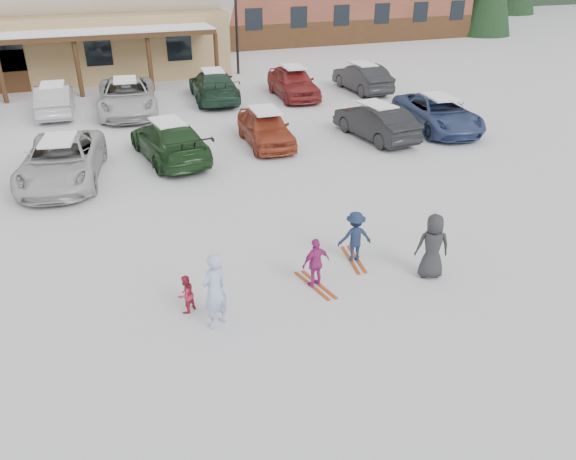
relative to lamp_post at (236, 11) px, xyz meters
name	(u,v)px	position (x,y,z in m)	size (l,w,h in m)	color
ground	(291,289)	(-5.57, -23.51, -3.61)	(160.00, 160.00, 0.00)	silver
lamp_post	(236,11)	(0.00, 0.00, 0.00)	(0.50, 0.25, 6.40)	black
adult_skier	(215,291)	(-7.50, -24.21, -2.76)	(0.62, 0.40, 1.69)	#A5B7E1
toddler_red	(186,294)	(-7.97, -23.51, -3.17)	(0.43, 0.33, 0.88)	#B1223B
child_navy	(355,237)	(-3.62, -22.81, -2.95)	(0.85, 0.49, 1.32)	#162340
skis_child_navy	(354,259)	(-3.62, -22.81, -3.59)	(0.20, 1.40, 0.03)	#A13D17
child_magenta	(316,263)	(-4.99, -23.55, -3.00)	(0.71, 0.30, 1.22)	#A62579
skis_child_magenta	(315,285)	(-4.99, -23.55, -3.59)	(0.20, 1.40, 0.03)	#A13D17
bystander_dark	(433,246)	(-2.27, -24.11, -2.81)	(0.78, 0.51, 1.60)	#27272A
parked_car_2	(62,160)	(-10.26, -14.65, -2.89)	(2.39, 5.17, 1.44)	silver
parked_car_3	(170,141)	(-6.57, -13.79, -2.90)	(1.97, 4.86, 1.41)	#1D3C1C
parked_car_4	(265,127)	(-2.77, -13.41, -2.91)	(1.63, 4.06, 1.38)	#9F3F25
parked_car_5	(376,122)	(1.63, -14.24, -2.91)	(1.47, 4.23, 1.39)	black
parked_car_6	(438,113)	(4.70, -14.04, -2.91)	(2.31, 5.01, 1.39)	#354674
parked_car_9	(55,100)	(-10.42, -5.93, -2.90)	(1.49, 4.26, 1.40)	#B3B2B8
parked_car_10	(127,96)	(-7.29, -6.76, -2.83)	(2.57, 5.58, 1.55)	silver
parked_car_11	(214,86)	(-2.97, -5.91, -2.86)	(2.09, 5.15, 1.49)	#1F3A2A
parked_car_12	(293,82)	(0.98, -6.71, -2.83)	(1.84, 4.57, 1.56)	maroon
parked_car_13	(362,78)	(4.92, -6.72, -2.89)	(1.52, 4.35, 1.43)	#232325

